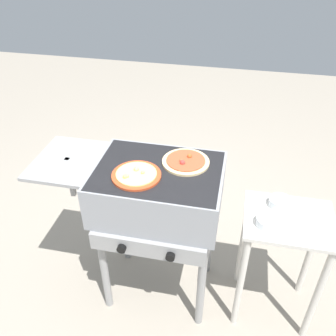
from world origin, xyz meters
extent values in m
plane|color=gray|center=(0.00, 0.00, 0.00)|extent=(8.00, 8.00, 0.00)
cube|color=gray|center=(0.00, 0.00, 0.78)|extent=(0.64, 0.48, 0.24)
cube|color=black|center=(0.00, 0.00, 0.90)|extent=(0.61, 0.46, 0.01)
cube|color=gray|center=(-0.48, 0.00, 0.89)|extent=(0.32, 0.41, 0.02)
cube|color=gray|center=(-0.48, 0.00, 0.78)|extent=(0.02, 0.02, 0.24)
cube|color=gray|center=(0.00, -0.25, 0.61)|extent=(0.58, 0.02, 0.10)
cylinder|color=black|center=(-0.12, -0.28, 0.61)|extent=(0.04, 0.02, 0.04)
cylinder|color=black|center=(0.12, -0.28, 0.61)|extent=(0.04, 0.02, 0.04)
cylinder|color=gray|center=(-0.27, -0.19, 0.33)|extent=(0.04, 0.04, 0.66)
cylinder|color=gray|center=(0.27, -0.19, 0.33)|extent=(0.04, 0.04, 0.66)
cylinder|color=gray|center=(-0.27, 0.19, 0.33)|extent=(0.04, 0.04, 0.66)
cylinder|color=gray|center=(0.27, 0.19, 0.33)|extent=(0.04, 0.04, 0.66)
cylinder|color=#C64723|center=(-0.09, -0.07, 0.91)|extent=(0.24, 0.24, 0.01)
cylinder|color=#EDD17A|center=(-0.09, -0.07, 0.92)|extent=(0.20, 0.20, 0.01)
sphere|color=#EBA76D|center=(-0.12, -0.11, 0.92)|extent=(0.02, 0.02, 0.02)
sphere|color=tan|center=(-0.10, -0.05, 0.92)|extent=(0.02, 0.02, 0.02)
sphere|color=#F2E361|center=(-0.13, -0.11, 0.92)|extent=(0.02, 0.02, 0.02)
sphere|color=#E9A86A|center=(-0.06, -0.06, 0.92)|extent=(0.02, 0.02, 0.02)
sphere|color=tan|center=(-0.10, -0.05, 0.92)|extent=(0.02, 0.02, 0.02)
cylinder|color=beige|center=(0.12, 0.09, 0.91)|extent=(0.24, 0.24, 0.01)
cylinder|color=#D14C2D|center=(0.12, 0.09, 0.92)|extent=(0.20, 0.20, 0.01)
sphere|color=#E93932|center=(0.11, 0.06, 0.92)|extent=(0.03, 0.03, 0.03)
sphere|color=#DC5331|center=(0.10, 0.07, 0.92)|extent=(0.02, 0.02, 0.02)
sphere|color=#DA5131|center=(0.11, 0.07, 0.92)|extent=(0.02, 0.02, 0.02)
sphere|color=#D25425|center=(0.14, 0.12, 0.92)|extent=(0.03, 0.03, 0.03)
cube|color=beige|center=(0.66, 0.00, 0.70)|extent=(0.44, 0.36, 0.02)
cylinder|color=beige|center=(0.47, -0.15, 0.34)|extent=(0.04, 0.04, 0.69)
cylinder|color=beige|center=(0.85, -0.15, 0.34)|extent=(0.04, 0.04, 0.69)
cylinder|color=beige|center=(0.47, 0.15, 0.34)|extent=(0.04, 0.04, 0.69)
cylinder|color=beige|center=(0.85, 0.15, 0.34)|extent=(0.04, 0.04, 0.69)
cylinder|color=silver|center=(0.55, -0.07, 0.73)|extent=(0.12, 0.12, 0.04)
cylinder|color=#996B47|center=(0.55, -0.07, 0.72)|extent=(0.09, 0.09, 0.02)
cylinder|color=silver|center=(0.61, 0.08, 0.73)|extent=(0.11, 0.11, 0.04)
cylinder|color=#4C7533|center=(0.61, 0.08, 0.72)|extent=(0.09, 0.09, 0.02)
camera|label=1|loc=(0.35, -1.40, 1.93)|focal=38.70mm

